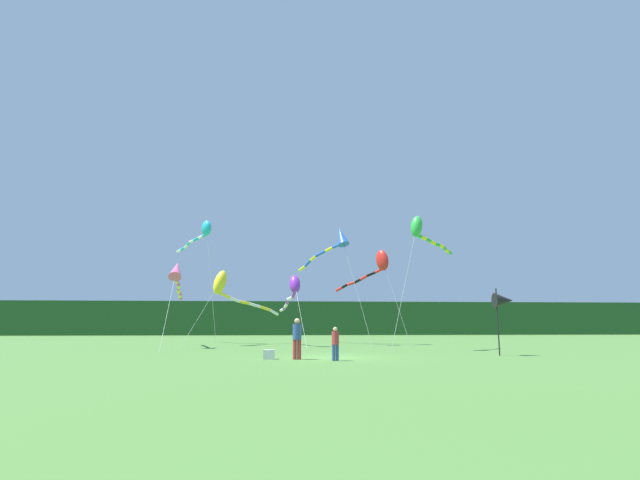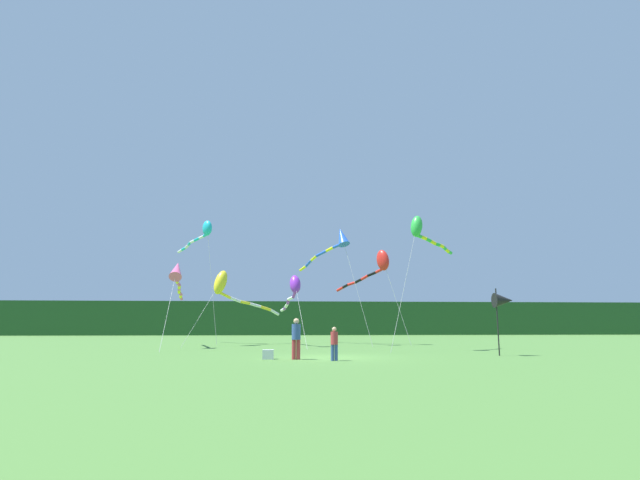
% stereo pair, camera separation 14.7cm
% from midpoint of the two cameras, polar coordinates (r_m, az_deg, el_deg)
% --- Properties ---
extents(ground_plane, '(120.00, 120.00, 0.00)m').
position_cam_midpoint_polar(ground_plane, '(22.64, 1.40, -13.22)').
color(ground_plane, '#477533').
extents(distant_treeline, '(108.00, 2.39, 4.40)m').
position_cam_midpoint_polar(distant_treeline, '(67.52, -2.52, -8.90)').
color(distant_treeline, '#234C23').
rests_on(distant_treeline, ground).
extents(person_adult, '(0.37, 0.37, 1.69)m').
position_cam_midpoint_polar(person_adult, '(21.25, -2.53, -10.91)').
color(person_adult, '#B23338').
rests_on(person_adult, ground).
extents(person_child, '(0.29, 0.29, 1.33)m').
position_cam_midpoint_polar(person_child, '(20.50, 1.85, -11.52)').
color(person_child, '#334C8C').
rests_on(person_child, ground).
extents(cooler_box, '(0.47, 0.44, 0.39)m').
position_cam_midpoint_polar(cooler_box, '(21.55, -5.74, -12.85)').
color(cooler_box, silver).
rests_on(cooler_box, ground).
extents(banner_flag_pole, '(0.90, 0.70, 3.11)m').
position_cam_midpoint_polar(banner_flag_pole, '(25.28, 20.32, -6.52)').
color(banner_flag_pole, black).
rests_on(banner_flag_pole, ground).
extents(kite_blue, '(4.45, 8.57, 8.40)m').
position_cam_midpoint_polar(kite_blue, '(36.25, 2.03, -0.13)').
color(kite_blue, '#B2B2B2').
rests_on(kite_blue, ground).
extents(kite_rainbow, '(1.06, 9.37, 5.54)m').
position_cam_midpoint_polar(kite_rainbow, '(32.71, -15.84, -3.70)').
color(kite_rainbow, '#B2B2B2').
rests_on(kite_rainbow, ground).
extents(kite_green, '(4.89, 4.18, 7.66)m').
position_cam_midpoint_polar(kite_green, '(29.33, 11.55, 1.08)').
color(kite_green, '#B2B2B2').
rests_on(kite_green, ground).
extents(kite_yellow, '(6.09, 6.83, 5.26)m').
position_cam_midpoint_polar(kite_yellow, '(35.48, -10.54, -5.23)').
color(kite_yellow, '#B2B2B2').
rests_on(kite_yellow, ground).
extents(kite_purple, '(1.61, 8.35, 4.76)m').
position_cam_midpoint_polar(kite_purple, '(33.41, -2.93, -5.59)').
color(kite_purple, '#B2B2B2').
rests_on(kite_purple, ground).
extents(kite_red, '(4.55, 5.26, 6.89)m').
position_cam_midpoint_polar(kite_red, '(36.82, 6.83, -2.70)').
color(kite_red, '#B2B2B2').
rests_on(kite_red, ground).
extents(kite_cyan, '(4.08, 5.18, 9.27)m').
position_cam_midpoint_polar(kite_cyan, '(39.19, -12.98, 0.94)').
color(kite_cyan, '#B2B2B2').
rests_on(kite_cyan, ground).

